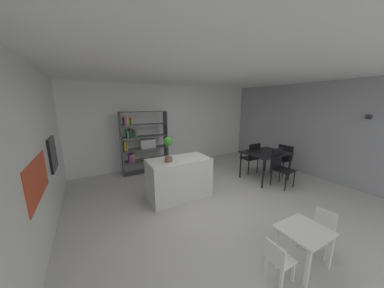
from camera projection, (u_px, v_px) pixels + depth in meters
ground_plane at (215, 205)px, 3.89m from camera, size 9.67×9.67×0.00m
ceiling_slab at (219, 68)px, 3.31m from camera, size 7.03×6.20×0.06m
back_partition at (162, 126)px, 6.22m from camera, size 7.03×0.06×2.66m
right_partition_gray at (317, 130)px, 5.26m from camera, size 0.06×6.20×2.66m
cabinet_niche_splashback at (37, 179)px, 2.42m from camera, size 0.01×1.12×0.53m
built_in_oven at (53, 154)px, 3.44m from camera, size 0.06×0.61×0.61m
kitchen_island at (179, 178)px, 4.17m from camera, size 1.35×0.71×0.89m
potted_plant_on_island at (168, 146)px, 3.81m from camera, size 0.18×0.18×0.52m
open_bookshelf at (142, 142)px, 5.58m from camera, size 1.36×0.33×1.85m
child_table at (303, 235)px, 2.39m from camera, size 0.58×0.52×0.52m
child_chair_right at (322, 229)px, 2.65m from camera, size 0.30×0.30×0.61m
child_chair_left at (278, 259)px, 2.20m from camera, size 0.26×0.26×0.52m
dining_table at (265, 155)px, 5.11m from camera, size 1.15×0.90×0.77m
dining_chair_near at (280, 165)px, 4.74m from camera, size 0.47×0.48×0.95m
dining_chair_window_side at (283, 157)px, 5.53m from camera, size 0.43×0.48×0.86m
dining_chair_far at (252, 156)px, 5.55m from camera, size 0.43×0.41×0.93m
wall_sconce_back at (369, 117)px, 4.20m from camera, size 0.09×0.09×0.09m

